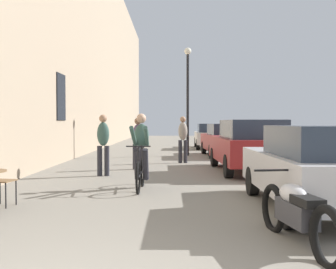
% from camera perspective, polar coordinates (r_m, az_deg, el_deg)
% --- Properties ---
extents(building_facade_left, '(0.54, 68.00, 11.98)m').
position_cam_1_polar(building_facade_left, '(17.94, -14.00, 16.11)').
color(building_facade_left, tan).
rests_on(building_facade_left, ground_plane).
extents(cyclist_on_bicycle, '(0.52, 1.76, 1.74)m').
position_cam_1_polar(cyclist_on_bicycle, '(9.17, -3.84, -2.65)').
color(cyclist_on_bicycle, black).
rests_on(cyclist_on_bicycle, ground_plane).
extents(pedestrian_near, '(0.36, 0.28, 1.73)m').
position_cam_1_polar(pedestrian_near, '(11.50, -9.14, -0.97)').
color(pedestrian_near, '#26262D').
rests_on(pedestrian_near, ground_plane).
extents(pedestrian_mid, '(0.35, 0.25, 1.66)m').
position_cam_1_polar(pedestrian_mid, '(13.02, -4.27, -0.82)').
color(pedestrian_mid, '#26262D').
rests_on(pedestrian_mid, ground_plane).
extents(pedestrian_far, '(0.37, 0.29, 1.74)m').
position_cam_1_polar(pedestrian_far, '(15.05, 2.11, -0.31)').
color(pedestrian_far, '#26262D').
rests_on(pedestrian_far, ground_plane).
extents(street_lamp, '(0.32, 0.32, 4.90)m').
position_cam_1_polar(street_lamp, '(18.45, 2.81, 6.67)').
color(street_lamp, black).
rests_on(street_lamp, ground_plane).
extents(parked_car_nearest, '(1.74, 4.08, 1.45)m').
position_cam_1_polar(parked_car_nearest, '(7.34, 20.01, -4.28)').
color(parked_car_nearest, '#B7B7BC').
rests_on(parked_car_nearest, ground_plane).
extents(parked_car_second, '(1.96, 4.49, 1.58)m').
position_cam_1_polar(parked_car_second, '(12.52, 11.32, -1.47)').
color(parked_car_second, maroon).
rests_on(parked_car_second, ground_plane).
extents(parked_car_third, '(1.86, 4.15, 1.46)m').
position_cam_1_polar(parked_car_third, '(18.26, 8.02, -0.69)').
color(parked_car_third, maroon).
rests_on(parked_car_third, ground_plane).
extents(parked_car_fourth, '(1.80, 4.10, 1.45)m').
position_cam_1_polar(parked_car_fourth, '(23.75, 5.96, -0.15)').
color(parked_car_fourth, beige).
rests_on(parked_car_fourth, ground_plane).
extents(parked_motorcycle, '(0.62, 2.14, 0.92)m').
position_cam_1_polar(parked_motorcycle, '(5.22, 17.75, -10.51)').
color(parked_motorcycle, black).
rests_on(parked_motorcycle, ground_plane).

